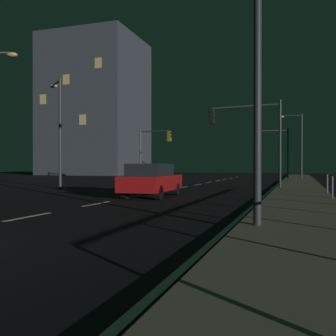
# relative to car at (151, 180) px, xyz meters

# --- Properties ---
(ground_plane) EXTENTS (112.00, 112.00, 0.00)m
(ground_plane) POSITION_rel_car_xyz_m (-0.88, 4.81, -0.82)
(ground_plane) COLOR black
(ground_plane) RESTS_ON ground
(sidewalk_right) EXTENTS (2.82, 77.00, 0.14)m
(sidewalk_right) POSITION_rel_car_xyz_m (6.65, 4.81, -0.75)
(sidewalk_right) COLOR gray
(sidewalk_right) RESTS_ON ground
(lane_markings_center) EXTENTS (0.14, 50.00, 0.01)m
(lane_markings_center) POSITION_rel_car_xyz_m (-0.88, 8.31, -0.82)
(lane_markings_center) COLOR silver
(lane_markings_center) RESTS_ON ground
(lane_edge_line) EXTENTS (0.14, 53.00, 0.01)m
(lane_edge_line) POSITION_rel_car_xyz_m (4.99, 9.81, -0.82)
(lane_edge_line) COLOR silver
(lane_edge_line) RESTS_ON ground
(car) EXTENTS (1.99, 4.47, 1.57)m
(car) POSITION_rel_car_xyz_m (0.00, 0.00, 0.00)
(car) COLOR #B71414
(car) RESTS_ON ground
(traffic_light_near_left) EXTENTS (4.68, 0.78, 5.36)m
(traffic_light_near_left) POSITION_rel_car_xyz_m (3.48, 7.89, 3.14)
(traffic_light_near_left) COLOR #2D3033
(traffic_light_near_left) RESTS_ON sidewalk_right
(traffic_light_overhead_east) EXTENTS (3.30, 0.56, 4.92)m
(traffic_light_overhead_east) POSITION_rel_car_xyz_m (-6.18, 16.80, 2.63)
(traffic_light_overhead_east) COLOR #4C4C51
(traffic_light_overhead_east) RESTS_ON ground
(traffic_light_mid_right) EXTENTS (3.75, 0.35, 5.39)m
(traffic_light_mid_right) POSITION_rel_car_xyz_m (3.89, 26.71, 3.10)
(traffic_light_mid_right) COLOR #38383D
(traffic_light_mid_right) RESTS_ON sidewalk_right
(street_lamp_far_end) EXTENTS (2.40, 0.43, 6.71)m
(street_lamp_far_end) POSITION_rel_car_xyz_m (6.45, 25.65, 3.43)
(street_lamp_far_end) COLOR #38383D
(street_lamp_far_end) RESTS_ON sidewalk_right
(street_lamp_corner) EXTENTS (1.89, 1.49, 7.19)m
(street_lamp_corner) POSITION_rel_car_xyz_m (5.98, -7.84, 3.67)
(street_lamp_corner) COLOR #2D3033
(street_lamp_corner) RESTS_ON sidewalk_right
(street_lamp_across_street) EXTENTS (1.55, 1.28, 7.06)m
(street_lamp_across_street) POSITION_rel_car_xyz_m (-8.09, 4.44, 3.43)
(street_lamp_across_street) COLOR #38383D
(street_lamp_across_street) RESTS_ON ground
(building_distant) EXTENTS (14.29, 13.37, 21.98)m
(building_distant) POSITION_rel_car_xyz_m (-24.83, 39.39, 10.17)
(building_distant) COLOR #3D424C
(building_distant) RESTS_ON ground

